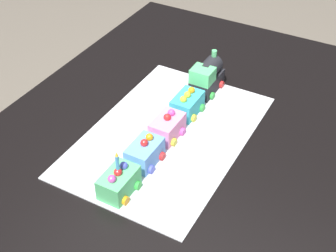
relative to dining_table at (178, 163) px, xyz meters
name	(u,v)px	position (x,y,z in m)	size (l,w,h in m)	color
dining_table	(178,163)	(0.00, 0.00, 0.00)	(1.40, 1.00, 0.74)	black
cake_board	(168,135)	(0.02, -0.02, 0.11)	(0.60, 0.40, 0.00)	silver
cake_locomotive	(207,77)	(-0.22, -0.02, 0.16)	(0.14, 0.08, 0.12)	#232328
cake_car_flatbed_turquoise	(187,104)	(-0.10, -0.02, 0.14)	(0.10, 0.08, 0.07)	#38B7C6
cake_car_hopper_bubblegum	(167,127)	(0.02, -0.02, 0.14)	(0.10, 0.08, 0.07)	pink
cake_car_tanker_sky_blue	(145,153)	(0.14, -0.02, 0.14)	(0.10, 0.08, 0.07)	#669EEA
cake_car_caboose_mint_green	(119,182)	(0.26, -0.02, 0.14)	(0.10, 0.08, 0.07)	#59CC7A
birthday_candle	(117,161)	(0.26, -0.02, 0.21)	(0.01, 0.01, 0.05)	#4CA5E5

